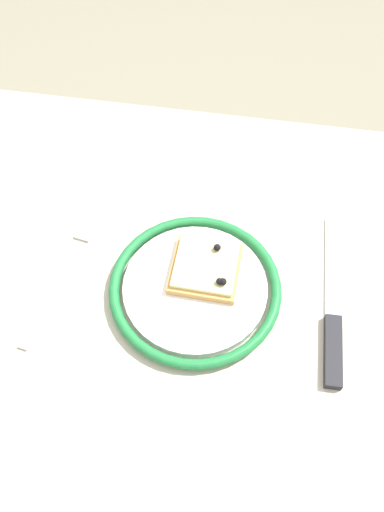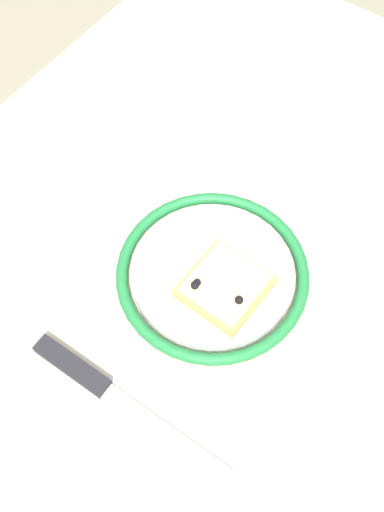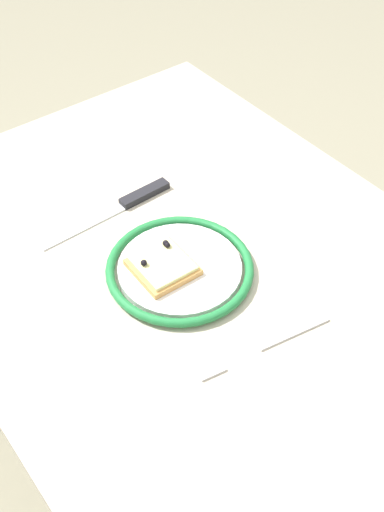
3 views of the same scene
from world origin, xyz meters
name	(u,v)px [view 1 (image 1 of 3)]	position (x,y,z in m)	size (l,w,h in m)	color
ground_plane	(188,449)	(0.00, 0.00, 0.00)	(6.00, 6.00, 0.00)	gray
dining_table	(185,346)	(0.00, 0.00, 0.64)	(0.99, 0.70, 0.75)	#BCB29E
plate	(195,288)	(0.01, 0.03, 0.76)	(0.22, 0.22, 0.02)	white
pizza_slice_near	(206,268)	(0.02, 0.05, 0.77)	(0.09, 0.08, 0.03)	tan
knife	(333,326)	(0.18, 0.01, 0.75)	(0.02, 0.24, 0.01)	silver
fork	(61,278)	(-0.16, 0.02, 0.75)	(0.05, 0.20, 0.00)	silver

